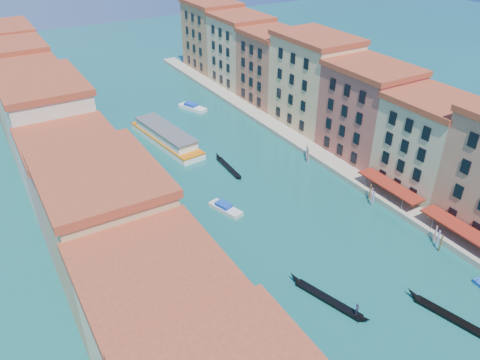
% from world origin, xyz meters
% --- Properties ---
extents(left_bank_palazzos, '(12.80, 128.40, 21.00)m').
position_xyz_m(left_bank_palazzos, '(-26.00, 64.68, 9.71)').
color(left_bank_palazzos, tan).
rests_on(left_bank_palazzos, ground).
extents(right_bank_palazzos, '(12.80, 128.40, 21.00)m').
position_xyz_m(right_bank_palazzos, '(30.00, 65.00, 9.75)').
color(right_bank_palazzos, '#AB5D42').
rests_on(right_bank_palazzos, ground).
extents(quay, '(4.00, 140.00, 1.00)m').
position_xyz_m(quay, '(22.00, 65.00, 0.50)').
color(quay, '#A29A83').
rests_on(quay, ground).
extents(restaurant_awnings, '(3.20, 44.55, 3.12)m').
position_xyz_m(restaurant_awnings, '(22.19, 23.00, 2.99)').
color(restaurant_awnings, maroon).
rests_on(restaurant_awnings, ground).
extents(mooring_poles_right, '(1.44, 54.24, 3.20)m').
position_xyz_m(mooring_poles_right, '(19.10, 28.80, 1.30)').
color(mooring_poles_right, brown).
rests_on(mooring_poles_right, ground).
extents(vaporetto_far, '(7.99, 23.38, 3.41)m').
position_xyz_m(vaporetto_far, '(-2.37, 79.81, 1.53)').
color(vaporetto_far, white).
rests_on(vaporetto_far, ground).
extents(gondola_fore, '(4.72, 12.58, 2.57)m').
position_xyz_m(gondola_fore, '(-2.48, 25.55, 0.43)').
color(gondola_fore, black).
rests_on(gondola_fore, ground).
extents(gondola_right, '(4.18, 12.81, 2.59)m').
position_xyz_m(gondola_right, '(8.97, 14.78, 0.50)').
color(gondola_right, black).
rests_on(gondola_right, ground).
extents(gondola_far, '(1.47, 11.58, 1.64)m').
position_xyz_m(gondola_far, '(3.64, 63.25, 0.34)').
color(gondola_far, black).
rests_on(gondola_far, ground).
extents(motorboat_mid, '(3.79, 6.68, 1.32)m').
position_xyz_m(motorboat_mid, '(-3.97, 50.73, 0.51)').
color(motorboat_mid, silver).
rests_on(motorboat_mid, ground).
extents(motorboat_far, '(5.09, 7.90, 1.57)m').
position_xyz_m(motorboat_far, '(10.74, 94.11, 0.61)').
color(motorboat_far, white).
rests_on(motorboat_far, ground).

